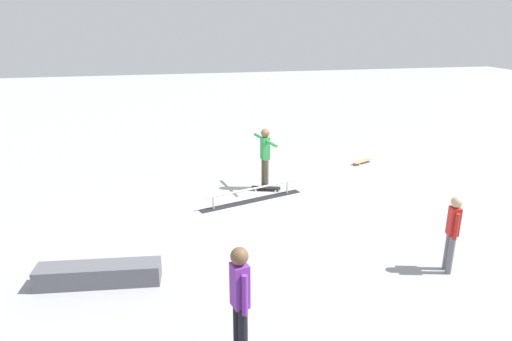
{
  "coord_description": "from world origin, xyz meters",
  "views": [
    {
      "loc": [
        2.5,
        10.08,
        4.49
      ],
      "look_at": [
        0.27,
        -0.08,
        1.0
      ],
      "focal_mm": 31.71,
      "sensor_mm": 36.0,
      "label": 1
    }
  ],
  "objects_px": {
    "skate_ledge": "(99,274)",
    "loose_skateboard_natural": "(362,161)",
    "bystander_red_shirt": "(452,230)",
    "skater_main": "(265,154)",
    "skateboard_main": "(266,188)",
    "grind_rail": "(252,195)",
    "bystander_purple_shirt": "(240,299)"
  },
  "relations": [
    {
      "from": "skater_main",
      "to": "skateboard_main",
      "type": "relative_size",
      "value": 2.08
    },
    {
      "from": "skater_main",
      "to": "bystander_purple_shirt",
      "type": "distance_m",
      "value": 6.69
    },
    {
      "from": "skateboard_main",
      "to": "bystander_purple_shirt",
      "type": "relative_size",
      "value": 0.47
    },
    {
      "from": "loose_skateboard_natural",
      "to": "skate_ledge",
      "type": "bearing_deg",
      "value": 8.95
    },
    {
      "from": "skater_main",
      "to": "bystander_red_shirt",
      "type": "distance_m",
      "value": 5.47
    },
    {
      "from": "skate_ledge",
      "to": "skater_main",
      "type": "relative_size",
      "value": 1.26
    },
    {
      "from": "skate_ledge",
      "to": "skateboard_main",
      "type": "relative_size",
      "value": 2.62
    },
    {
      "from": "bystander_red_shirt",
      "to": "loose_skateboard_natural",
      "type": "bearing_deg",
      "value": -178.83
    },
    {
      "from": "skateboard_main",
      "to": "skate_ledge",
      "type": "bearing_deg",
      "value": -117.51
    },
    {
      "from": "skater_main",
      "to": "bystander_purple_shirt",
      "type": "bearing_deg",
      "value": 152.77
    },
    {
      "from": "skateboard_main",
      "to": "bystander_red_shirt",
      "type": "bearing_deg",
      "value": -45.94
    },
    {
      "from": "skate_ledge",
      "to": "skater_main",
      "type": "height_order",
      "value": "skater_main"
    },
    {
      "from": "bystander_red_shirt",
      "to": "bystander_purple_shirt",
      "type": "bearing_deg",
      "value": -57.99
    },
    {
      "from": "skate_ledge",
      "to": "skater_main",
      "type": "bearing_deg",
      "value": -134.92
    },
    {
      "from": "bystander_red_shirt",
      "to": "skater_main",
      "type": "bearing_deg",
      "value": -142.15
    },
    {
      "from": "skater_main",
      "to": "bystander_red_shirt",
      "type": "xyz_separation_m",
      "value": [
        -2.32,
        4.96,
        -0.15
      ]
    },
    {
      "from": "grind_rail",
      "to": "skater_main",
      "type": "height_order",
      "value": "skater_main"
    },
    {
      "from": "skater_main",
      "to": "bystander_purple_shirt",
      "type": "height_order",
      "value": "bystander_purple_shirt"
    },
    {
      "from": "skater_main",
      "to": "grind_rail",
      "type": "bearing_deg",
      "value": 135.12
    },
    {
      "from": "bystander_purple_shirt",
      "to": "loose_skateboard_natural",
      "type": "relative_size",
      "value": 2.17
    },
    {
      "from": "skate_ledge",
      "to": "bystander_red_shirt",
      "type": "height_order",
      "value": "bystander_red_shirt"
    },
    {
      "from": "skate_ledge",
      "to": "loose_skateboard_natural",
      "type": "distance_m",
      "value": 9.48
    },
    {
      "from": "skate_ledge",
      "to": "skateboard_main",
      "type": "bearing_deg",
      "value": -135.84
    },
    {
      "from": "bystander_red_shirt",
      "to": "skate_ledge",
      "type": "bearing_deg",
      "value": -85.8
    },
    {
      "from": "skater_main",
      "to": "skateboard_main",
      "type": "bearing_deg",
      "value": 167.31
    },
    {
      "from": "bystander_purple_shirt",
      "to": "loose_skateboard_natural",
      "type": "distance_m",
      "value": 9.78
    },
    {
      "from": "grind_rail",
      "to": "bystander_red_shirt",
      "type": "height_order",
      "value": "bystander_red_shirt"
    },
    {
      "from": "grind_rail",
      "to": "bystander_red_shirt",
      "type": "distance_m",
      "value": 5.09
    },
    {
      "from": "grind_rail",
      "to": "bystander_purple_shirt",
      "type": "relative_size",
      "value": 1.63
    },
    {
      "from": "skater_main",
      "to": "bystander_red_shirt",
      "type": "bearing_deg",
      "value": -165.83
    },
    {
      "from": "skate_ledge",
      "to": "skater_main",
      "type": "distance_m",
      "value": 5.71
    },
    {
      "from": "skate_ledge",
      "to": "loose_skateboard_natural",
      "type": "xyz_separation_m",
      "value": [
        -7.66,
        -5.59,
        -0.12
      ]
    }
  ]
}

